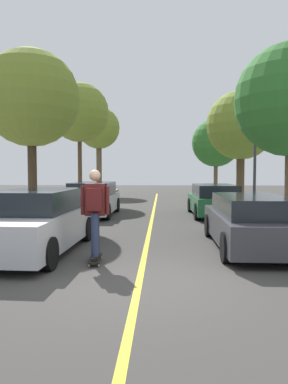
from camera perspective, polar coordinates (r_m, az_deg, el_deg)
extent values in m
plane|color=#3D3A38|center=(6.60, -0.71, -13.35)|extent=(80.00, 80.00, 0.00)
cube|color=gold|center=(10.49, 0.61, -7.04)|extent=(0.12, 39.20, 0.01)
cube|color=#B7B7BC|center=(9.01, -16.29, -5.33)|extent=(1.96, 4.46, 0.75)
cube|color=black|center=(9.07, -16.01, -1.26)|extent=(1.68, 2.56, 0.50)
cylinder|color=black|center=(7.38, -14.35, -9.09)|extent=(0.24, 0.65, 0.64)
cylinder|color=black|center=(10.21, -8.78, -5.56)|extent=(0.24, 0.65, 0.64)
cylinder|color=black|center=(10.73, -17.57, -5.25)|extent=(0.24, 0.65, 0.64)
cube|color=#B7B7BC|center=(15.76, -7.96, -1.67)|extent=(1.89, 4.17, 0.68)
cube|color=black|center=(15.96, -7.80, 0.54)|extent=(1.65, 2.55, 0.52)
cylinder|color=black|center=(14.28, -5.66, -2.98)|extent=(0.23, 0.64, 0.64)
cylinder|color=black|center=(14.65, -12.31, -2.89)|extent=(0.23, 0.64, 0.64)
cylinder|color=black|center=(16.98, -4.19, -1.97)|extent=(0.23, 0.64, 0.64)
cylinder|color=black|center=(17.30, -9.84, -1.91)|extent=(0.23, 0.64, 0.64)
cube|color=#38383D|center=(9.50, 15.89, -5.15)|extent=(1.77, 4.46, 0.66)
cube|color=black|center=(9.23, 16.23, -1.95)|extent=(1.55, 2.97, 0.44)
cylinder|color=black|center=(10.88, 9.91, -5.02)|extent=(0.22, 0.64, 0.64)
cylinder|color=black|center=(11.19, 18.20, -4.91)|extent=(0.22, 0.64, 0.64)
cylinder|color=black|center=(7.91, 12.54, -8.22)|extent=(0.22, 0.64, 0.64)
cube|color=#1E5B33|center=(15.79, 10.58, -1.75)|extent=(1.87, 4.18, 0.65)
cube|color=black|center=(15.59, 10.70, 0.25)|extent=(1.63, 2.76, 0.47)
cylinder|color=black|center=(17.06, 7.08, -1.96)|extent=(0.23, 0.64, 0.64)
cylinder|color=black|center=(17.30, 12.60, -1.94)|extent=(0.23, 0.64, 0.64)
cylinder|color=black|center=(14.34, 8.13, -2.98)|extent=(0.23, 0.64, 0.64)
cylinder|color=black|center=(14.63, 14.65, -2.93)|extent=(0.23, 0.64, 0.64)
cylinder|color=#3D2D1E|center=(14.53, -16.62, 2.90)|extent=(0.33, 0.33, 3.35)
sphere|color=olive|center=(14.76, -16.80, 13.52)|extent=(3.56, 3.56, 3.56)
cylinder|color=#4C3823|center=(22.33, -9.73, 4.14)|extent=(0.24, 0.24, 4.15)
sphere|color=olive|center=(22.58, -9.80, 11.85)|extent=(3.43, 3.43, 3.43)
cylinder|color=brown|center=(28.92, -6.85, 3.71)|extent=(0.41, 0.41, 3.88)
sphere|color=olive|center=(29.10, -6.89, 9.67)|extent=(3.19, 3.19, 3.19)
cylinder|color=#4C3823|center=(19.97, 14.44, 2.27)|extent=(0.41, 0.41, 2.82)
sphere|color=olive|center=(20.10, 14.55, 9.83)|extent=(3.53, 3.53, 3.53)
cylinder|color=brown|center=(28.71, 10.85, 2.74)|extent=(0.30, 0.30, 2.94)
sphere|color=#2D6B28|center=(28.78, 10.90, 7.37)|extent=(3.60, 3.60, 3.60)
cylinder|color=#B2140F|center=(14.13, -15.53, -2.77)|extent=(0.20, 0.20, 0.55)
sphere|color=#B2140F|center=(14.10, -15.55, -1.42)|extent=(0.18, 0.18, 0.18)
cylinder|color=#38383D|center=(16.48, 16.53, 5.94)|extent=(0.12, 0.12, 5.07)
cube|color=#EAE5C6|center=(16.82, 16.69, 15.02)|extent=(0.36, 0.24, 0.20)
cube|color=black|center=(7.85, -7.39, -9.96)|extent=(0.29, 0.86, 0.02)
cylinder|color=beige|center=(8.20, -7.83, -9.84)|extent=(0.03, 0.06, 0.06)
cylinder|color=beige|center=(8.19, -6.49, -9.86)|extent=(0.03, 0.06, 0.06)
cylinder|color=beige|center=(7.55, -8.36, -11.02)|extent=(0.03, 0.06, 0.06)
cylinder|color=beige|center=(7.53, -6.90, -11.04)|extent=(0.03, 0.06, 0.06)
cube|color=#99999E|center=(8.18, -7.17, -9.58)|extent=(0.10, 0.05, 0.02)
cube|color=#99999E|center=(7.53, -7.63, -10.73)|extent=(0.10, 0.05, 0.02)
cube|color=black|center=(8.05, -7.25, -9.31)|extent=(0.12, 0.27, 0.06)
cube|color=black|center=(7.63, -7.55, -10.03)|extent=(0.12, 0.27, 0.06)
cylinder|color=#283351|center=(7.87, -7.34, -6.16)|extent=(0.16, 0.16, 0.87)
cylinder|color=#283351|center=(7.63, -7.51, -6.46)|extent=(0.16, 0.16, 0.87)
cube|color=#511919|center=(7.66, -7.46, -1.14)|extent=(0.42, 0.25, 0.65)
sphere|color=tan|center=(7.64, -7.49, 2.52)|extent=(0.23, 0.23, 0.23)
cylinder|color=#511919|center=(7.69, -9.28, -1.26)|extent=(0.10, 0.10, 0.58)
cylinder|color=#511919|center=(7.64, -5.63, -1.26)|extent=(0.10, 0.10, 0.58)
cube|color=#4C1414|center=(7.46, -7.61, -1.11)|extent=(0.31, 0.20, 0.44)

